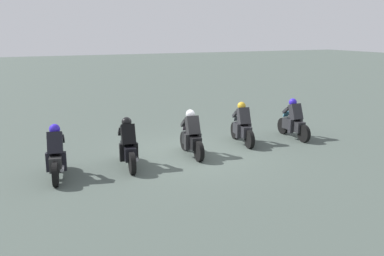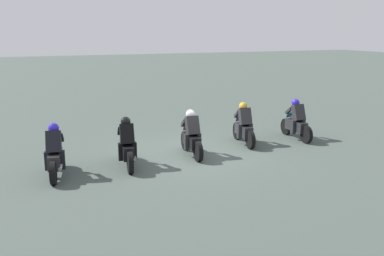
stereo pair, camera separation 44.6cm
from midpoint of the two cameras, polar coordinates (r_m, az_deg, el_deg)
name	(u,v)px [view 2 (the right image)]	position (r m, az deg, el deg)	size (l,w,h in m)	color
ground_plane	(192,154)	(14.20, 0.96, -3.50)	(120.00, 120.00, 0.00)	#45514A
rider_lane_a	(296,123)	(16.58, 14.55, 0.70)	(2.04, 0.55, 1.51)	black
rider_lane_b	(244,127)	(15.46, 7.77, 0.13)	(2.03, 0.61, 1.51)	black
rider_lane_c	(192,137)	(13.90, 0.86, -1.20)	(2.04, 0.56, 1.51)	black
rider_lane_d	(127,146)	(12.89, -7.71, -2.45)	(2.04, 0.59, 1.51)	black
rider_lane_e	(55,155)	(12.45, -16.88, -3.46)	(2.03, 0.62, 1.51)	black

